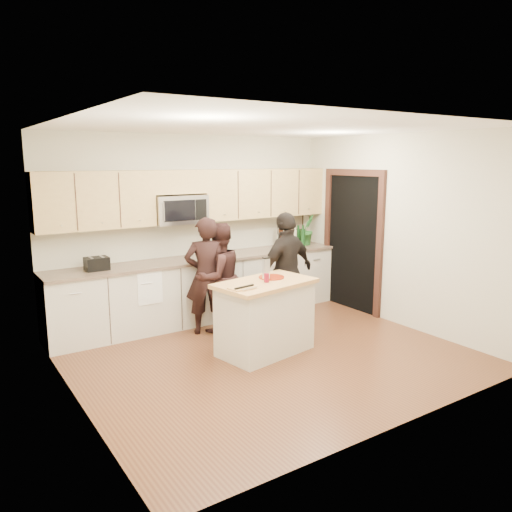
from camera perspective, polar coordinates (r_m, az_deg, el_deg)
floor at (r=6.20m, az=1.45°, el=-11.21°), size 4.50×4.50×0.00m
room_shell at (r=5.78m, az=1.53°, el=4.89°), size 4.52×4.02×2.71m
back_cabinetry at (r=7.44m, az=-6.02°, el=-3.68°), size 4.50×0.66×0.94m
upper_cabinetry at (r=7.36m, az=-6.53°, el=6.99°), size 4.50×0.33×0.75m
microwave at (r=7.19m, az=-8.81°, el=5.30°), size 0.76×0.41×0.40m
doorway at (r=7.96m, az=10.99°, el=2.19°), size 0.06×1.25×2.20m
framed_picture at (r=8.57m, az=4.60°, el=3.79°), size 0.30×0.03×0.38m
dish_towel at (r=6.81m, az=-12.44°, el=-2.38°), size 0.34×0.60×0.48m
island at (r=6.13m, az=1.04°, el=-6.96°), size 1.30×0.89×0.90m
red_plate at (r=6.19m, az=1.77°, el=-2.43°), size 0.32×0.32×0.02m
box_grater at (r=6.05m, az=1.17°, el=-1.34°), size 0.08×0.07×0.27m
drink_glass at (r=5.95m, az=1.21°, el=-2.52°), size 0.06×0.06×0.11m
cutting_board at (r=5.68m, az=-1.66°, el=-3.66°), size 0.31×0.23×0.02m
tongs at (r=5.66m, az=-1.35°, el=-3.54°), size 0.28×0.07×0.02m
knife at (r=5.61m, az=-0.69°, el=-3.72°), size 0.22×0.06×0.01m
toaster at (r=6.74m, az=-17.74°, el=-0.84°), size 0.29×0.22×0.17m
bottle_cluster at (r=8.21m, az=4.50°, el=2.34°), size 0.47×0.28×0.39m
orchid at (r=8.39m, az=5.82°, el=3.04°), size 0.35×0.33×0.51m
woman_left at (r=6.77m, az=-5.70°, el=-2.27°), size 0.69×0.58×1.60m
woman_center at (r=6.86m, az=-4.31°, el=-2.47°), size 0.82×0.69×1.50m
woman_right at (r=6.89m, az=3.54°, el=-1.80°), size 1.03×0.59×1.65m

